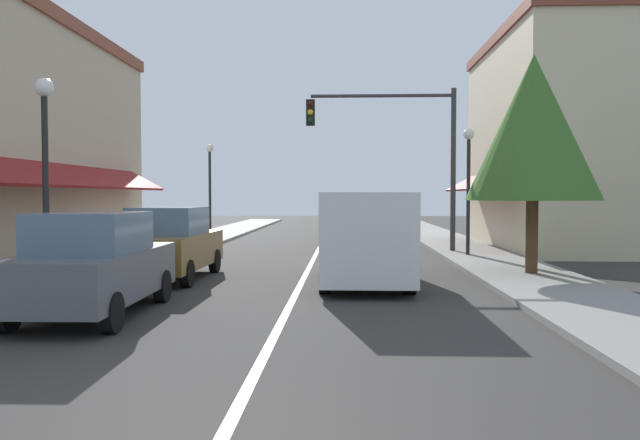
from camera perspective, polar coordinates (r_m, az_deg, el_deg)
The scene contains 13 objects.
ground_plane at distance 22.68m, azimuth -0.26°, elevation -2.93°, with size 80.00×80.00×0.00m, color #33302D.
sidewalk_left at distance 23.58m, azimuth -13.75°, elevation -2.65°, with size 2.60×56.00×0.12m, color #A39E99.
sidewalk_right at distance 23.08m, azimuth 13.53°, elevation -2.76°, with size 2.60×56.00×0.12m, color gray.
lane_center_stripe at distance 22.68m, azimuth -0.26°, elevation -2.93°, with size 0.14×52.00×0.01m, color silver.
storefront_right_block at distance 26.09m, azimuth 21.70°, elevation 6.68°, with size 6.94×10.20×8.27m.
parked_car_nearest_left at distance 11.27m, azimuth -20.09°, elevation -3.87°, with size 1.84×4.13×1.77m.
parked_car_second_left at distance 15.67m, azimuth -13.61°, elevation -2.11°, with size 1.84×4.13×1.77m.
van_in_lane at distance 14.52m, azimuth 4.18°, elevation -1.33°, with size 2.02×5.19×2.12m.
traffic_signal_mast_arm at distance 22.06m, azimuth 7.56°, elevation 7.22°, with size 5.24×0.50×5.80m.
street_lamp_left_near at distance 13.28m, azimuth -23.92°, elevation 5.97°, with size 0.36×0.36×4.33m.
street_lamp_right_mid at distance 20.82m, azimuth 13.48°, elevation 4.52°, with size 0.36×0.36×4.23m.
street_lamp_left_far at distance 28.77m, azimuth -10.08°, elevation 4.11°, with size 0.36×0.36×4.40m.
tree_right_near at distance 16.42m, azimuth 18.98°, elevation 7.99°, with size 3.29×3.29×5.55m.
Camera 1 is at (1.04, -4.56, 2.06)m, focal length 34.86 mm.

